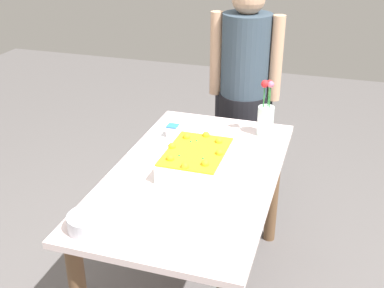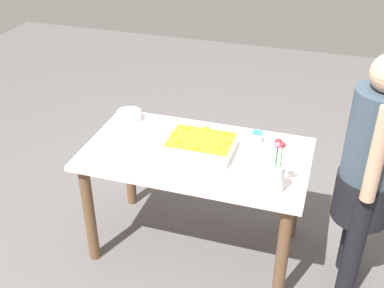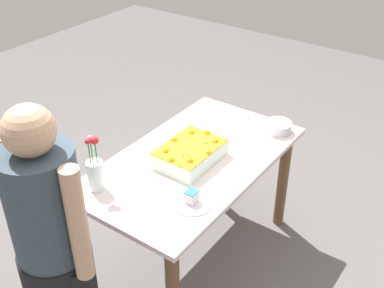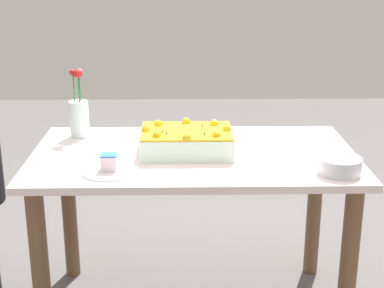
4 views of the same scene
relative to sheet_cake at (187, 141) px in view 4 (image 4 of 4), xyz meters
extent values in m
cube|color=white|center=(-0.03, 0.00, -0.07)|extent=(1.35, 0.76, 0.03)
cylinder|color=brown|center=(-0.63, -0.31, -0.44)|extent=(0.07, 0.07, 0.72)
cylinder|color=brown|center=(0.57, -0.31, -0.44)|extent=(0.07, 0.07, 0.72)
cylinder|color=brown|center=(-0.63, 0.30, -0.44)|extent=(0.07, 0.07, 0.72)
cylinder|color=brown|center=(0.57, 0.30, -0.44)|extent=(0.07, 0.07, 0.72)
cube|color=white|center=(0.00, 0.00, -0.01)|extent=(0.38, 0.27, 0.09)
cube|color=yellow|center=(0.00, 0.00, 0.04)|extent=(0.37, 0.27, 0.01)
sphere|color=yellow|center=(0.17, 0.00, 0.05)|extent=(0.04, 0.04, 0.04)
sphere|color=yellow|center=(0.12, 0.08, 0.05)|extent=(0.04, 0.04, 0.04)
sphere|color=yellow|center=(0.00, 0.12, 0.05)|extent=(0.04, 0.04, 0.04)
sphere|color=yellow|center=(-0.12, 0.08, 0.05)|extent=(0.04, 0.04, 0.04)
sphere|color=yellow|center=(-0.17, 0.00, 0.05)|extent=(0.04, 0.04, 0.04)
sphere|color=yellow|center=(-0.12, -0.08, 0.05)|extent=(0.04, 0.04, 0.04)
sphere|color=yellow|center=(0.00, -0.12, 0.05)|extent=(0.04, 0.04, 0.04)
sphere|color=yellow|center=(0.12, -0.08, 0.05)|extent=(0.04, 0.04, 0.04)
cone|color=#2D8438|center=(0.10, 0.02, 0.05)|extent=(0.02, 0.02, 0.02)
cone|color=#2D8438|center=(0.08, 0.05, 0.05)|extent=(0.02, 0.02, 0.02)
cone|color=#2D8438|center=(-0.07, -0.06, 0.05)|extent=(0.02, 0.02, 0.02)
cone|color=#2D8438|center=(-0.07, 0.05, 0.05)|extent=(0.02, 0.02, 0.02)
cylinder|color=white|center=(0.30, 0.22, -0.05)|extent=(0.22, 0.22, 0.01)
cube|color=white|center=(0.30, 0.22, -0.01)|extent=(0.06, 0.06, 0.06)
cube|color=#2E79C2|center=(0.30, 0.22, 0.02)|extent=(0.06, 0.06, 0.01)
cube|color=silver|center=(-0.45, -0.13, -0.05)|extent=(0.07, 0.23, 0.00)
cylinder|color=white|center=(0.48, -0.25, 0.03)|extent=(0.09, 0.09, 0.16)
cylinder|color=#2D8438|center=(0.50, -0.25, 0.18)|extent=(0.01, 0.01, 0.13)
sphere|color=red|center=(0.50, -0.25, 0.24)|extent=(0.03, 0.03, 0.03)
cylinder|color=#2D8438|center=(0.47, -0.23, 0.18)|extent=(0.01, 0.01, 0.13)
sphere|color=red|center=(0.47, -0.23, 0.24)|extent=(0.04, 0.04, 0.04)
cylinder|color=#2D8438|center=(0.47, -0.26, 0.18)|extent=(0.01, 0.01, 0.13)
sphere|color=#CF668B|center=(0.47, -0.26, 0.24)|extent=(0.03, 0.03, 0.03)
cylinder|color=silver|center=(-0.58, 0.25, -0.02)|extent=(0.16, 0.16, 0.06)
camera|label=1|loc=(-1.90, -0.58, 1.06)|focal=45.00mm
camera|label=2|loc=(0.68, -2.34, 1.49)|focal=45.00mm
camera|label=3|loc=(1.81, 1.30, 1.47)|focal=45.00mm
camera|label=4|loc=(0.02, 2.32, 0.74)|focal=55.00mm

